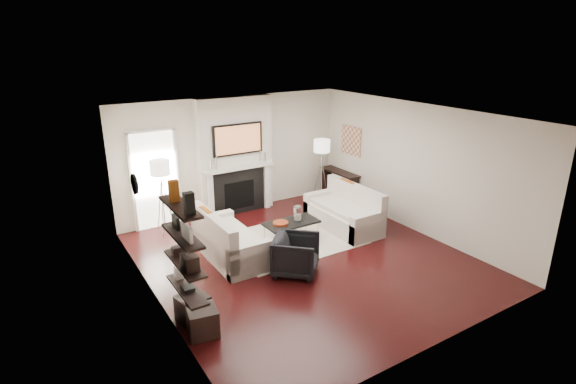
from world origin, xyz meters
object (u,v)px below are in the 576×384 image
loveseat_left_base (231,247)px  lamp_left_shade (160,168)px  armchair (296,253)px  lamp_right_shade (322,146)px  coffee_table (291,223)px  loveseat_right_base (343,219)px  ottoman_near (193,309)px

loveseat_left_base → lamp_left_shade: size_ratio=4.50×
armchair → lamp_right_shade: size_ratio=1.91×
armchair → lamp_right_shade: 3.80m
loveseat_left_base → coffee_table: size_ratio=1.64×
loveseat_left_base → armchair: armchair is taller
loveseat_right_base → lamp_left_shade: 3.98m
ottoman_near → loveseat_right_base: bearing=20.8°
armchair → lamp_right_shade: lamp_right_shade is taller
loveseat_right_base → lamp_left_shade: (-3.36, 1.74, 1.24)m
lamp_left_shade → loveseat_left_base: bearing=-67.7°
coffee_table → lamp_left_shade: 2.88m
lamp_left_shade → armchair: bearing=-63.7°
loveseat_right_base → coffee_table: 1.32m
ottoman_near → loveseat_left_base: bearing=49.2°
lamp_left_shade → lamp_right_shade: same height
loveseat_left_base → coffee_table: same height
armchair → lamp_left_shade: lamp_left_shade is taller
loveseat_right_base → armchair: 2.25m
lamp_right_shade → armchair: bearing=-132.9°
lamp_right_shade → ottoman_near: size_ratio=1.00×
loveseat_left_base → loveseat_right_base: bearing=-0.5°
lamp_left_shade → lamp_right_shade: 3.90m
coffee_table → armchair: 1.31m
loveseat_right_base → ottoman_near: size_ratio=4.50×
loveseat_right_base → ottoman_near: 4.25m
armchair → ottoman_near: size_ratio=1.91×
armchair → lamp_left_shade: (-1.42, 2.87, 1.07)m
coffee_table → ottoman_near: size_ratio=2.75×
loveseat_left_base → lamp_right_shade: bearing=25.6°
coffee_table → loveseat_left_base: bearing=180.0°
ottoman_near → armchair: bearing=10.8°
loveseat_right_base → armchair: bearing=-149.9°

